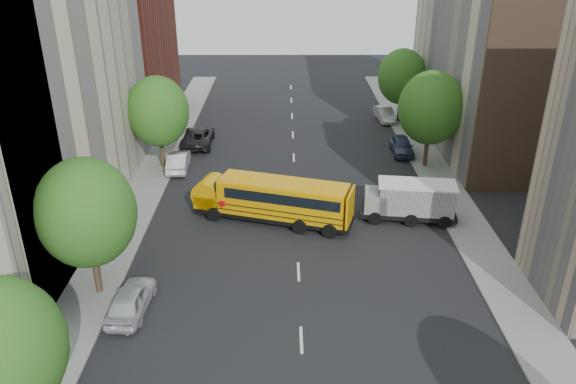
{
  "coord_description": "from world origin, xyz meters",
  "views": [
    {
      "loc": [
        -0.78,
        -29.66,
        18.21
      ],
      "look_at": [
        -0.59,
        2.0,
        3.28
      ],
      "focal_mm": 35.0,
      "sensor_mm": 36.0,
      "label": 1
    }
  ],
  "objects_px": {
    "street_tree_1": "(86,213)",
    "school_bus": "(272,198)",
    "parked_car_2": "(198,136)",
    "parked_car_4": "(402,146)",
    "safari_truck": "(409,200)",
    "parked_car_0": "(131,299)",
    "street_tree_2": "(158,111)",
    "street_tree_5": "(402,77)",
    "parked_car_5": "(385,114)",
    "street_tree_4": "(431,108)",
    "parked_car_1": "(178,161)"
  },
  "relations": [
    {
      "from": "street_tree_1",
      "to": "school_bus",
      "type": "xyz_separation_m",
      "value": [
        9.35,
        8.41,
        -3.25
      ]
    },
    {
      "from": "street_tree_4",
      "to": "school_bus",
      "type": "xyz_separation_m",
      "value": [
        -12.65,
        -9.59,
        -3.37
      ]
    },
    {
      "from": "street_tree_5",
      "to": "parked_car_5",
      "type": "xyz_separation_m",
      "value": [
        -1.4,
        0.44,
        -4.01
      ]
    },
    {
      "from": "street_tree_4",
      "to": "street_tree_5",
      "type": "bearing_deg",
      "value": 90.0
    },
    {
      "from": "street_tree_2",
      "to": "safari_truck",
      "type": "distance_m",
      "value": 21.23
    },
    {
      "from": "parked_car_2",
      "to": "parked_car_4",
      "type": "xyz_separation_m",
      "value": [
        18.4,
        -2.37,
        -0.06
      ]
    },
    {
      "from": "parked_car_2",
      "to": "safari_truck",
      "type": "bearing_deg",
      "value": 137.11
    },
    {
      "from": "parked_car_0",
      "to": "parked_car_4",
      "type": "height_order",
      "value": "parked_car_0"
    },
    {
      "from": "street_tree_2",
      "to": "parked_car_4",
      "type": "height_order",
      "value": "street_tree_2"
    },
    {
      "from": "street_tree_4",
      "to": "school_bus",
      "type": "height_order",
      "value": "street_tree_4"
    },
    {
      "from": "parked_car_2",
      "to": "parked_car_0",
      "type": "bearing_deg",
      "value": 89.13
    },
    {
      "from": "street_tree_5",
      "to": "street_tree_1",
      "type": "bearing_deg",
      "value": -126.25
    },
    {
      "from": "street_tree_1",
      "to": "school_bus",
      "type": "relative_size",
      "value": 0.72
    },
    {
      "from": "parked_car_1",
      "to": "street_tree_1",
      "type": "bearing_deg",
      "value": 82.32
    },
    {
      "from": "parked_car_1",
      "to": "parked_car_5",
      "type": "distance_m",
      "value": 23.19
    },
    {
      "from": "parked_car_0",
      "to": "parked_car_5",
      "type": "bearing_deg",
      "value": -116.33
    },
    {
      "from": "street_tree_4",
      "to": "safari_truck",
      "type": "distance_m",
      "value": 10.72
    },
    {
      "from": "parked_car_1",
      "to": "parked_car_2",
      "type": "distance_m",
      "value": 5.94
    },
    {
      "from": "street_tree_4",
      "to": "parked_car_0",
      "type": "xyz_separation_m",
      "value": [
        -19.8,
        -19.67,
        -4.32
      ]
    },
    {
      "from": "street_tree_1",
      "to": "street_tree_2",
      "type": "bearing_deg",
      "value": 90.0
    },
    {
      "from": "school_bus",
      "to": "parked_car_0",
      "type": "xyz_separation_m",
      "value": [
        -7.15,
        -10.08,
        -0.95
      ]
    },
    {
      "from": "school_bus",
      "to": "street_tree_4",
      "type": "bearing_deg",
      "value": 54.24
    },
    {
      "from": "street_tree_1",
      "to": "parked_car_5",
      "type": "bearing_deg",
      "value": 55.92
    },
    {
      "from": "street_tree_2",
      "to": "street_tree_5",
      "type": "bearing_deg",
      "value": 28.61
    },
    {
      "from": "street_tree_1",
      "to": "street_tree_2",
      "type": "relative_size",
      "value": 1.03
    },
    {
      "from": "safari_truck",
      "to": "parked_car_4",
      "type": "distance_m",
      "value": 12.65
    },
    {
      "from": "parked_car_0",
      "to": "parked_car_1",
      "type": "distance_m",
      "value": 19.13
    },
    {
      "from": "street_tree_1",
      "to": "safari_truck",
      "type": "distance_m",
      "value": 20.8
    },
    {
      "from": "parked_car_0",
      "to": "parked_car_1",
      "type": "relative_size",
      "value": 0.98
    },
    {
      "from": "school_bus",
      "to": "parked_car_2",
      "type": "relative_size",
      "value": 1.92
    },
    {
      "from": "safari_truck",
      "to": "parked_car_1",
      "type": "bearing_deg",
      "value": 160.15
    },
    {
      "from": "safari_truck",
      "to": "parked_car_1",
      "type": "relative_size",
      "value": 1.48
    },
    {
      "from": "street_tree_1",
      "to": "parked_car_5",
      "type": "distance_m",
      "value": 37.0
    },
    {
      "from": "street_tree_1",
      "to": "parked_car_4",
      "type": "relative_size",
      "value": 1.82
    },
    {
      "from": "street_tree_1",
      "to": "school_bus",
      "type": "height_order",
      "value": "street_tree_1"
    },
    {
      "from": "safari_truck",
      "to": "parked_car_0",
      "type": "distance_m",
      "value": 19.36
    },
    {
      "from": "parked_car_5",
      "to": "parked_car_0",
      "type": "bearing_deg",
      "value": -125.57
    },
    {
      "from": "parked_car_2",
      "to": "parked_car_5",
      "type": "xyz_separation_m",
      "value": [
        18.4,
        7.12,
        -0.1
      ]
    },
    {
      "from": "street_tree_2",
      "to": "parked_car_5",
      "type": "xyz_separation_m",
      "value": [
        20.6,
        12.44,
        -4.13
      ]
    },
    {
      "from": "street_tree_2",
      "to": "parked_car_0",
      "type": "relative_size",
      "value": 1.75
    },
    {
      "from": "parked_car_1",
      "to": "school_bus",
      "type": "bearing_deg",
      "value": 128.24
    },
    {
      "from": "street_tree_1",
      "to": "parked_car_4",
      "type": "distance_m",
      "value": 29.69
    },
    {
      "from": "parked_car_0",
      "to": "parked_car_2",
      "type": "bearing_deg",
      "value": -86.52
    },
    {
      "from": "parked_car_0",
      "to": "street_tree_5",
      "type": "bearing_deg",
      "value": -118.53
    },
    {
      "from": "school_bus",
      "to": "parked_car_2",
      "type": "bearing_deg",
      "value": 132.68
    },
    {
      "from": "safari_truck",
      "to": "parked_car_0",
      "type": "bearing_deg",
      "value": -140.78
    },
    {
      "from": "street_tree_1",
      "to": "street_tree_2",
      "type": "xyz_separation_m",
      "value": [
        0.0,
        18.0,
        -0.12
      ]
    },
    {
      "from": "street_tree_2",
      "to": "street_tree_4",
      "type": "bearing_deg",
      "value": 0.0
    },
    {
      "from": "street_tree_1",
      "to": "street_tree_5",
      "type": "height_order",
      "value": "street_tree_1"
    },
    {
      "from": "street_tree_5",
      "to": "parked_car_1",
      "type": "bearing_deg",
      "value": -148.64
    }
  ]
}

